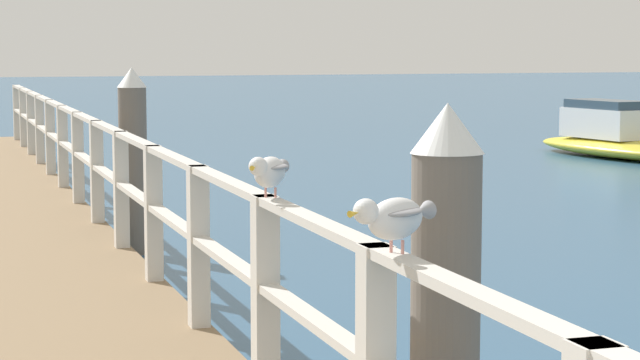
# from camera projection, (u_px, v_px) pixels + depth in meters

# --- Properties ---
(pier_railing) EXTENTS (0.12, 21.96, 1.00)m
(pier_railing) POSITION_uv_depth(u_px,v_px,m) (97.00, 159.00, 11.94)
(pier_railing) COLOR beige
(pier_railing) RESTS_ON pier_deck
(dock_piling_near) EXTENTS (0.29, 0.29, 1.87)m
(dock_piling_near) POSITION_uv_depth(u_px,v_px,m) (445.00, 334.00, 4.89)
(dock_piling_near) COLOR #6B6056
(dock_piling_near) RESTS_ON ground_plane
(dock_piling_far) EXTENTS (0.29, 0.29, 1.87)m
(dock_piling_far) POSITION_uv_depth(u_px,v_px,m) (133.00, 160.00, 12.19)
(dock_piling_far) COLOR #6B6056
(dock_piling_far) RESTS_ON ground_plane
(seagull_foreground) EXTENTS (0.42, 0.30, 0.21)m
(seagull_foreground) POSITION_uv_depth(u_px,v_px,m) (394.00, 216.00, 4.32)
(seagull_foreground) COLOR white
(seagull_foreground) RESTS_ON pier_railing
(seagull_background) EXTENTS (0.30, 0.42, 0.21)m
(seagull_background) POSITION_uv_depth(u_px,v_px,m) (269.00, 170.00, 5.89)
(seagull_background) COLOR white
(seagull_background) RESTS_ON pier_railing
(boat_1) EXTENTS (1.95, 4.45, 1.06)m
(boat_1) POSITION_uv_depth(u_px,v_px,m) (615.00, 139.00, 22.72)
(boat_1) COLOR gold
(boat_1) RESTS_ON ground_plane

